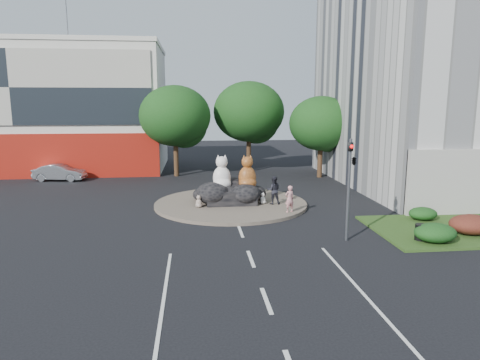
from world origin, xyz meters
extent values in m
plane|color=black|center=(0.00, 0.00, 0.00)|extent=(120.00, 120.00, 0.00)
cylinder|color=brown|center=(0.00, 10.00, 0.10)|extent=(10.00, 10.00, 0.20)
cube|color=silver|center=(-18.00, 28.00, 6.00)|extent=(25.00, 12.00, 12.00)
cube|color=maroon|center=(-18.00, 21.95, 2.00)|extent=(25.00, 0.30, 4.00)
cube|color=#B2AD9E|center=(-18.00, 21.90, 8.00)|extent=(24.00, 0.15, 6.50)
cube|color=silver|center=(-18.00, 28.00, 12.20)|extent=(25.20, 12.20, 0.40)
cylinder|color=#595B60|center=(-15.00, 30.00, 14.90)|extent=(0.10, 0.10, 5.00)
cube|color=#234416|center=(12.00, 3.00, 0.06)|extent=(10.00, 6.00, 0.12)
cylinder|color=#382314|center=(-4.00, 22.00, 1.87)|extent=(0.44, 0.44, 3.74)
ellipsoid|color=#143D13|center=(-4.00, 22.00, 5.53)|extent=(6.46, 6.46, 5.49)
sphere|color=#143D13|center=(-3.20, 22.50, 4.68)|extent=(4.25, 4.25, 4.25)
sphere|color=#143D13|center=(-4.70, 21.70, 4.93)|extent=(3.74, 3.74, 3.74)
cylinder|color=#382314|center=(3.00, 24.00, 1.98)|extent=(0.44, 0.44, 3.96)
ellipsoid|color=#143D13|center=(3.00, 24.00, 5.85)|extent=(6.84, 6.84, 5.81)
sphere|color=#143D13|center=(3.80, 24.50, 4.95)|extent=(4.50, 4.50, 4.50)
sphere|color=#143D13|center=(2.30, 23.70, 5.22)|extent=(3.96, 3.96, 3.96)
cylinder|color=#382314|center=(9.00, 20.00, 1.65)|extent=(0.44, 0.44, 3.30)
ellipsoid|color=#143D13|center=(9.00, 20.00, 4.88)|extent=(5.70, 5.70, 4.84)
sphere|color=#143D13|center=(9.80, 20.50, 4.12)|extent=(3.75, 3.75, 3.75)
sphere|color=#143D13|center=(8.30, 19.70, 4.35)|extent=(3.30, 3.30, 3.30)
ellipsoid|color=#143D13|center=(9.00, 1.00, 0.57)|extent=(2.00, 1.60, 0.90)
ellipsoid|color=#4C1415|center=(11.50, 2.00, 0.61)|extent=(2.20, 1.76, 0.99)
ellipsoid|color=#143D13|center=(10.50, 4.80, 0.48)|extent=(1.60, 1.28, 0.72)
cylinder|color=#595B60|center=(5.00, 2.00, 2.50)|extent=(0.14, 0.14, 5.00)
imported|color=black|center=(5.00, 2.00, 4.20)|extent=(0.21, 0.26, 1.30)
imported|color=black|center=(5.20, 2.00, 4.00)|extent=(0.26, 1.24, 0.50)
sphere|color=red|center=(5.00, 1.82, 4.65)|extent=(0.18, 0.18, 0.18)
cylinder|color=#595B60|center=(13.00, 8.00, 4.00)|extent=(0.18, 0.18, 8.00)
cylinder|color=#595B60|center=(12.00, 8.00, 8.00)|extent=(2.00, 0.12, 0.12)
cube|color=silver|center=(11.00, 8.00, 7.90)|extent=(0.50, 0.22, 0.12)
imported|color=#CC8486|center=(3.27, 7.01, 1.01)|extent=(0.69, 0.57, 1.62)
imported|color=black|center=(2.72, 9.20, 1.11)|extent=(0.94, 0.76, 1.82)
imported|color=#9DA0A4|center=(-14.00, 20.70, 0.72)|extent=(4.55, 2.14, 1.44)
cylinder|color=black|center=(8.47, 1.35, 0.51)|extent=(0.56, 0.56, 0.78)
camera|label=1|loc=(-2.37, -17.46, 6.65)|focal=32.00mm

